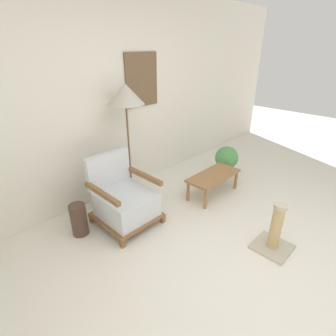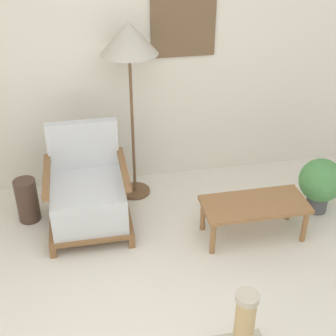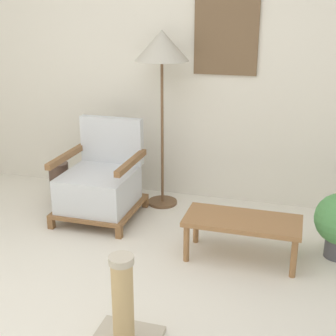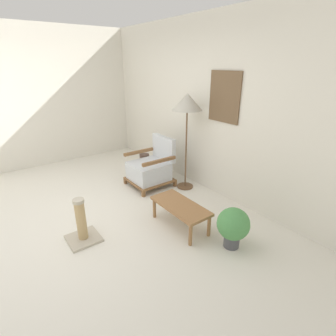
# 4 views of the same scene
# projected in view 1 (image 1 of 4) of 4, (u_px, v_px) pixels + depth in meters

# --- Properties ---
(ground_plane) EXTENTS (14.00, 14.00, 0.00)m
(ground_plane) POSITION_uv_depth(u_px,v_px,m) (270.00, 275.00, 2.50)
(ground_plane) COLOR silver
(wall_back) EXTENTS (8.00, 0.09, 2.70)m
(wall_back) POSITION_uv_depth(u_px,v_px,m) (111.00, 99.00, 3.44)
(wall_back) COLOR silver
(wall_back) RESTS_ON ground_plane
(armchair) EXTENTS (0.66, 0.69, 0.83)m
(armchair) POSITION_uv_depth(u_px,v_px,m) (124.00, 200.00, 3.14)
(armchair) COLOR brown
(armchair) RESTS_ON ground_plane
(floor_lamp) EXTENTS (0.47, 0.47, 1.58)m
(floor_lamp) POSITION_uv_depth(u_px,v_px,m) (125.00, 98.00, 3.22)
(floor_lamp) COLOR brown
(floor_lamp) RESTS_ON ground_plane
(coffee_table) EXTENTS (0.84, 0.38, 0.32)m
(coffee_table) POSITION_uv_depth(u_px,v_px,m) (213.00, 177.00, 3.74)
(coffee_table) COLOR olive
(coffee_table) RESTS_ON ground_plane
(vase) EXTENTS (0.18, 0.18, 0.39)m
(vase) POSITION_uv_depth(u_px,v_px,m) (79.00, 220.00, 2.98)
(vase) COLOR #473328
(vase) RESTS_ON ground_plane
(potted_plant) EXTENTS (0.38, 0.38, 0.50)m
(potted_plant) POSITION_uv_depth(u_px,v_px,m) (226.00, 159.00, 4.32)
(potted_plant) COLOR #4C4C51
(potted_plant) RESTS_ON ground_plane
(scratching_post) EXTENTS (0.37, 0.37, 0.56)m
(scratching_post) POSITION_uv_depth(u_px,v_px,m) (275.00, 233.00, 2.76)
(scratching_post) COLOR #B2A893
(scratching_post) RESTS_ON ground_plane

